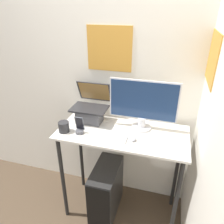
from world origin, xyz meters
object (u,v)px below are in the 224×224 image
Objects in this scene: monitor at (143,105)px; mouse at (134,139)px; computer_tower at (106,190)px; keyboard at (108,137)px; cell_phone at (80,128)px; laptop at (90,111)px.

monitor is 9.45× the size of mouse.
mouse is at bearing -13.36° from computer_tower.
keyboard is 2.08× the size of cell_phone.
monitor reaches higher than mouse.
mouse is at bearing 1.49° from cell_phone.
monitor reaches higher than cell_phone.
cell_phone is at bearing -159.79° from computer_tower.
monitor is at bearing -0.89° from laptop.
cell_phone reaches higher than keyboard.
cell_phone is at bearing -155.64° from monitor.
mouse is at bearing -25.68° from laptop.
keyboard is 0.22m from mouse.
monitor is at bearing 82.65° from mouse.
laptop is 0.24m from cell_phone.
cell_phone is 0.28× the size of computer_tower.
computer_tower is (0.19, -0.16, -0.80)m from laptop.
monitor is (0.49, -0.01, 0.13)m from laptop.
mouse is at bearing 4.18° from keyboard.
laptop is 5.63× the size of mouse.
mouse is 0.11× the size of computer_tower.
monitor is 0.30m from mouse.
keyboard is (-0.25, -0.23, -0.22)m from monitor.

